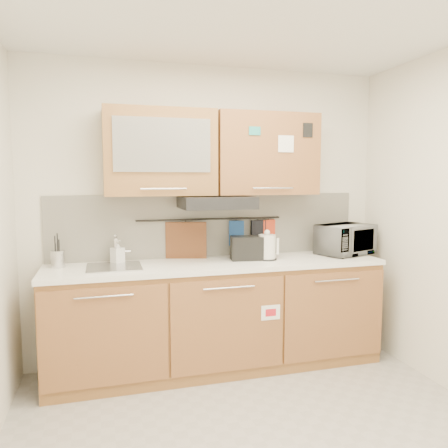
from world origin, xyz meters
TOP-DOWN VIEW (x-y plane):
  - wall_back at (0.00, 1.50)m, footprint 3.20×0.00m
  - base_cabinet at (0.00, 1.19)m, footprint 2.80×0.64m
  - countertop at (0.00, 1.19)m, footprint 2.82×0.62m
  - backsplash at (0.00, 1.49)m, footprint 2.80×0.02m
  - upper_cabinets at (-0.00, 1.32)m, footprint 1.82×0.37m
  - range_hood at (0.00, 1.25)m, footprint 0.60×0.46m
  - sink at (-0.85, 1.21)m, footprint 0.42×0.40m
  - utensil_rail at (0.00, 1.45)m, footprint 1.30×0.02m
  - utensil_crock at (-1.28, 1.32)m, footprint 0.14×0.14m
  - kettle at (0.44, 1.18)m, footprint 0.20×0.19m
  - toaster at (0.26, 1.23)m, footprint 0.29×0.20m
  - microwave at (1.23, 1.24)m, footprint 0.59×0.49m
  - soap_bottle at (-0.82, 1.37)m, footprint 0.12×0.12m
  - cutting_board at (-0.23, 1.44)m, footprint 0.35×0.12m
  - oven_mitt at (0.24, 1.44)m, footprint 0.14×0.08m
  - dark_pouch at (0.45, 1.44)m, footprint 0.14×0.05m
  - pot_holder at (0.55, 1.44)m, footprint 0.13×0.05m

SIDE VIEW (x-z plane):
  - base_cabinet at x=0.00m, z-range -0.03..0.85m
  - countertop at x=0.00m, z-range 0.88..0.92m
  - sink at x=-0.85m, z-range 0.79..1.05m
  - utensil_crock at x=-1.28m, z-range 0.86..1.13m
  - soap_bottle at x=-0.82m, z-range 0.92..1.12m
  - cutting_board at x=-0.23m, z-range 0.80..1.24m
  - kettle at x=0.44m, z-range 0.89..1.15m
  - toaster at x=0.26m, z-range 0.92..1.13m
  - microwave at x=1.23m, z-range 0.92..1.20m
  - oven_mitt at x=0.24m, z-range 1.01..1.24m
  - dark_pouch at x=0.45m, z-range 1.03..1.24m
  - pot_holder at x=0.55m, z-range 1.08..1.24m
  - backsplash at x=0.00m, z-range 0.92..1.48m
  - utensil_rail at x=0.00m, z-range 1.25..1.27m
  - wall_back at x=0.00m, z-range -0.30..2.90m
  - range_hood at x=0.00m, z-range 1.37..1.47m
  - upper_cabinets at x=0.00m, z-range 1.48..2.18m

